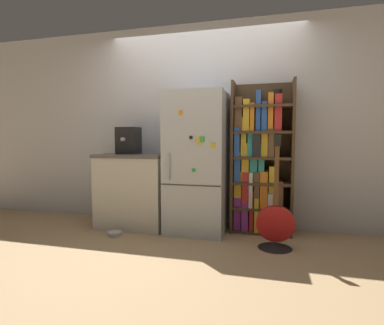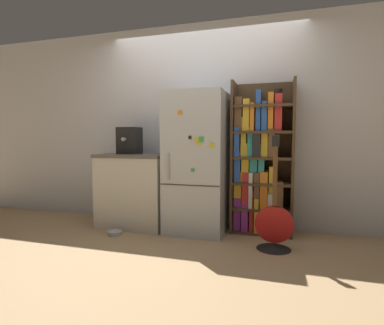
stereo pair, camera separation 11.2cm
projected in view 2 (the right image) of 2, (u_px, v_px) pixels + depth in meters
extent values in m
plane|color=tan|center=(194.00, 234.00, 3.55)|extent=(16.00, 16.00, 0.00)
cube|color=silver|center=(204.00, 125.00, 3.90)|extent=(8.00, 0.05, 2.60)
cube|color=silver|center=(197.00, 163.00, 3.60)|extent=(0.69, 0.65, 1.67)
cube|color=#333333|center=(189.00, 185.00, 3.31)|extent=(0.68, 0.01, 0.01)
cube|color=#B2B2B7|center=(168.00, 167.00, 3.35)|extent=(0.02, 0.02, 0.30)
cube|color=green|center=(193.00, 170.00, 3.28)|extent=(0.04, 0.01, 0.04)
cube|color=green|center=(201.00, 139.00, 3.23)|extent=(0.06, 0.02, 0.06)
cube|color=yellow|center=(212.00, 145.00, 3.20)|extent=(0.05, 0.01, 0.05)
cube|color=yellow|center=(197.00, 140.00, 3.24)|extent=(0.05, 0.01, 0.05)
cube|color=yellow|center=(199.00, 144.00, 3.24)|extent=(0.04, 0.02, 0.04)
cube|color=black|center=(190.00, 137.00, 3.26)|extent=(0.04, 0.01, 0.04)
cube|color=orange|center=(180.00, 113.00, 3.27)|extent=(0.05, 0.01, 0.05)
cube|color=#4C3823|center=(233.00, 158.00, 3.62)|extent=(0.03, 0.36, 1.79)
cube|color=#4C3823|center=(293.00, 158.00, 3.43)|extent=(0.03, 0.36, 1.79)
cube|color=#4C3823|center=(263.00, 157.00, 3.68)|extent=(0.71, 0.03, 1.79)
cube|color=#4C3823|center=(261.00, 231.00, 3.59)|extent=(0.65, 0.33, 0.03)
cube|color=#4C3823|center=(261.00, 208.00, 3.57)|extent=(0.65, 0.33, 0.03)
cube|color=#4C3823|center=(262.00, 183.00, 3.55)|extent=(0.65, 0.33, 0.03)
cube|color=#4C3823|center=(262.00, 158.00, 3.52)|extent=(0.65, 0.33, 0.03)
cube|color=#4C3823|center=(263.00, 133.00, 3.50)|extent=(0.65, 0.33, 0.03)
cube|color=#4C3823|center=(263.00, 107.00, 3.48)|extent=(0.65, 0.33, 0.03)
cube|color=purple|center=(238.00, 212.00, 3.66)|extent=(0.08, 0.26, 0.39)
cube|color=purple|center=(246.00, 216.00, 3.62)|extent=(0.08, 0.29, 0.32)
cube|color=red|center=(252.00, 209.00, 3.60)|extent=(0.04, 0.26, 0.49)
cube|color=gold|center=(257.00, 213.00, 3.58)|extent=(0.05, 0.31, 0.40)
cube|color=orange|center=(264.00, 216.00, 3.57)|extent=(0.07, 0.30, 0.34)
cube|color=silver|center=(270.00, 212.00, 3.54)|extent=(0.06, 0.29, 0.46)
cube|color=gold|center=(239.00, 188.00, 3.63)|extent=(0.09, 0.24, 0.42)
cube|color=red|center=(246.00, 189.00, 3.61)|extent=(0.07, 0.30, 0.41)
cube|color=silver|center=(252.00, 189.00, 3.58)|extent=(0.04, 0.31, 0.41)
cube|color=brown|center=(257.00, 189.00, 3.57)|extent=(0.06, 0.30, 0.42)
cube|color=orange|center=(264.00, 189.00, 3.54)|extent=(0.09, 0.26, 0.43)
cube|color=gold|center=(272.00, 187.00, 3.52)|extent=(0.08, 0.27, 0.49)
cube|color=brown|center=(280.00, 194.00, 3.49)|extent=(0.07, 0.30, 0.32)
cube|color=#2D59B2|center=(238.00, 166.00, 3.61)|extent=(0.07, 0.27, 0.35)
cube|color=gold|center=(246.00, 162.00, 3.58)|extent=(0.08, 0.24, 0.46)
cube|color=teal|center=(254.00, 164.00, 3.56)|extent=(0.09, 0.24, 0.42)
cube|color=teal|center=(262.00, 163.00, 3.53)|extent=(0.07, 0.24, 0.45)
cube|color=#2D59B2|center=(238.00, 142.00, 3.59)|extent=(0.06, 0.30, 0.34)
cube|color=gold|center=(244.00, 137.00, 3.56)|extent=(0.06, 0.24, 0.46)
cube|color=teal|center=(251.00, 142.00, 3.56)|extent=(0.06, 0.28, 0.34)
cube|color=#262628|center=(257.00, 144.00, 3.52)|extent=(0.09, 0.30, 0.30)
cube|color=gold|center=(265.00, 144.00, 3.50)|extent=(0.08, 0.25, 0.31)
cube|color=brown|center=(272.00, 143.00, 3.49)|extent=(0.06, 0.31, 0.32)
cube|color=brown|center=(239.00, 115.00, 3.57)|extent=(0.08, 0.28, 0.39)
cube|color=gold|center=(247.00, 116.00, 3.55)|extent=(0.07, 0.30, 0.37)
cube|color=orange|center=(253.00, 118.00, 3.51)|extent=(0.05, 0.27, 0.32)
cube|color=#2D59B2|center=(259.00, 111.00, 3.50)|extent=(0.05, 0.25, 0.47)
cube|color=#2D59B2|center=(265.00, 117.00, 3.49)|extent=(0.06, 0.28, 0.33)
cube|color=orange|center=(271.00, 112.00, 3.47)|extent=(0.06, 0.26, 0.43)
cube|color=red|center=(278.00, 113.00, 3.43)|extent=(0.08, 0.24, 0.42)
cylinder|color=black|center=(278.00, 97.00, 3.43)|extent=(0.10, 0.10, 0.18)
cube|color=beige|center=(136.00, 191.00, 3.88)|extent=(0.86, 0.63, 0.89)
cube|color=#5B5651|center=(136.00, 155.00, 3.84)|extent=(0.88, 0.65, 0.04)
cube|color=black|center=(130.00, 141.00, 3.86)|extent=(0.26, 0.23, 0.34)
cylinder|color=#A5A39E|center=(124.00, 139.00, 3.72)|extent=(0.04, 0.06, 0.04)
cone|color=black|center=(274.00, 246.00, 3.05)|extent=(0.35, 0.35, 0.06)
cylinder|color=#B21919|center=(274.00, 224.00, 3.03)|extent=(0.39, 0.10, 0.39)
cube|color=brown|center=(275.00, 177.00, 2.93)|extent=(0.04, 0.10, 0.60)
cube|color=black|center=(276.00, 141.00, 2.85)|extent=(0.07, 0.04, 0.11)
cylinder|color=#B7B7BC|center=(115.00, 233.00, 3.50)|extent=(0.16, 0.16, 0.05)
torus|color=#B7B7BC|center=(115.00, 231.00, 3.49)|extent=(0.17, 0.17, 0.01)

